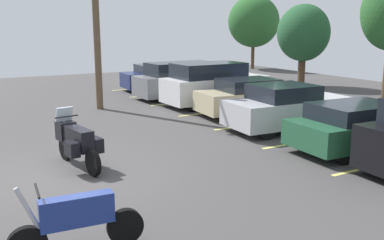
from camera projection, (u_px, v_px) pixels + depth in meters
ground at (64, 175)px, 10.62m from camera, size 44.00×44.00×0.10m
motorcycle_touring at (76, 141)px, 11.00m from camera, size 2.27×0.93×1.45m
motorcycle_second at (76, 220)px, 6.77m from camera, size 0.62×2.12×1.24m
parking_stripes at (296, 130)px, 15.06m from camera, size 24.22×4.97×0.01m
car_navy at (162, 77)px, 24.30m from camera, size 2.02×4.58×1.44m
car_grey at (182, 80)px, 21.59m from camera, size 2.00×4.79×1.77m
car_white at (214, 84)px, 19.53m from camera, size 2.08×4.86×1.92m
car_champagne at (252, 97)px, 17.47m from camera, size 2.15×4.70×1.47m
car_silver at (288, 108)px, 14.98m from camera, size 2.12×4.56×1.58m
car_green at (363, 126)px, 12.54m from camera, size 2.04×4.73×1.39m
utility_pole at (95, 2)px, 17.90m from camera, size 0.55×1.78×8.73m
tree_center_right at (254, 22)px, 35.73m from camera, size 4.20×4.20×5.97m
tree_far_left at (303, 33)px, 25.22m from camera, size 3.04×3.04×4.77m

